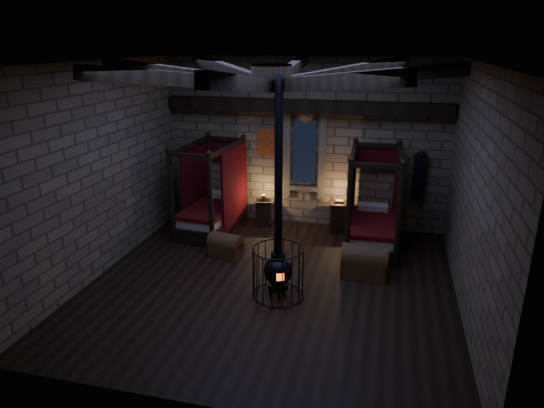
% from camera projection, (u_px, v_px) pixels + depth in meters
% --- Properties ---
extents(room, '(7.02, 7.02, 4.29)m').
position_uv_depth(room, '(273.00, 89.00, 8.46)').
color(room, black).
rests_on(room, ground).
extents(bed_left, '(1.29, 2.19, 2.19)m').
position_uv_depth(bed_left, '(213.00, 209.00, 12.14)').
color(bed_left, black).
rests_on(bed_left, ground).
extents(bed_right, '(1.21, 2.19, 2.24)m').
position_uv_depth(bed_right, '(372.00, 223.00, 11.15)').
color(bed_right, black).
rests_on(bed_right, ground).
extents(trunk_left, '(0.79, 0.59, 0.52)m').
position_uv_depth(trunk_left, '(225.00, 246.00, 10.75)').
color(trunk_left, brown).
rests_on(trunk_left, ground).
extents(trunk_right, '(0.93, 0.59, 0.67)m').
position_uv_depth(trunk_right, '(364.00, 262.00, 9.82)').
color(trunk_right, brown).
rests_on(trunk_right, ground).
extents(nightstand_left, '(0.48, 0.46, 0.81)m').
position_uv_depth(nightstand_left, '(264.00, 212.00, 12.51)').
color(nightstand_left, black).
rests_on(nightstand_left, ground).
extents(nightstand_right, '(0.54, 0.52, 0.82)m').
position_uv_depth(nightstand_right, '(339.00, 217.00, 12.06)').
color(nightstand_right, black).
rests_on(nightstand_right, ground).
extents(stove, '(0.96, 0.96, 4.05)m').
position_uv_depth(stove, '(278.00, 267.00, 8.90)').
color(stove, black).
rests_on(stove, ground).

